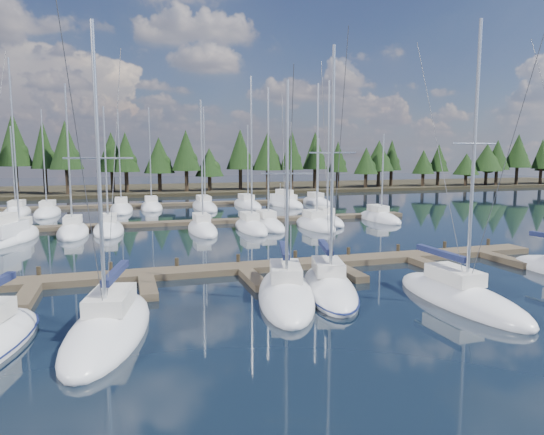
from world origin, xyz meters
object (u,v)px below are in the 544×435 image
object	(u,v)px
main_dock	(244,270)
motor_yacht_right	(283,203)
front_sailboat_4	(329,288)
front_sailboat_2	(109,328)
front_sailboat_5	(459,297)
motor_yacht_left	(4,238)
front_sailboat_3	(286,293)

from	to	relation	value
main_dock	motor_yacht_right	world-z (taller)	motor_yacht_right
front_sailboat_4	motor_yacht_right	world-z (taller)	front_sailboat_4
front_sailboat_2	motor_yacht_right	size ratio (longest dim) A/B	1.61
front_sailboat_2	front_sailboat_4	world-z (taller)	front_sailboat_4
front_sailboat_5	motor_yacht_left	distance (m)	36.03
front_sailboat_3	motor_yacht_right	xyz separation A→B (m)	(14.37, 43.54, 0.17)
front_sailboat_2	front_sailboat_5	size ratio (longest dim) A/B	0.92
front_sailboat_5	motor_yacht_right	world-z (taller)	front_sailboat_5
front_sailboat_2	main_dock	bearing A→B (deg)	47.09
front_sailboat_5	motor_yacht_right	xyz separation A→B (m)	(6.28, 46.84, 0.15)
main_dock	motor_yacht_right	xyz separation A→B (m)	(15.15, 37.72, 0.24)
main_dock	front_sailboat_5	bearing A→B (deg)	-45.78
front_sailboat_2	front_sailboat_3	xyz separation A→B (m)	(8.65, 2.64, -0.01)
front_sailboat_2	front_sailboat_4	bearing A→B (deg)	14.70
front_sailboat_3	motor_yacht_left	xyz separation A→B (m)	(-17.59, 21.97, 0.19)
front_sailboat_2	motor_yacht_left	xyz separation A→B (m)	(-8.95, 24.61, 0.18)
main_dock	motor_yacht_left	world-z (taller)	motor_yacht_left
main_dock	front_sailboat_2	xyz separation A→B (m)	(-7.86, -8.46, 0.07)
front_sailboat_2	front_sailboat_3	size ratio (longest dim) A/B	1.12
front_sailboat_2	front_sailboat_3	world-z (taller)	front_sailboat_2
front_sailboat_3	front_sailboat_4	world-z (taller)	front_sailboat_4
front_sailboat_3	front_sailboat_5	size ratio (longest dim) A/B	0.82
motor_yacht_left	motor_yacht_right	distance (m)	38.56
front_sailboat_3	motor_yacht_right	bearing A→B (deg)	71.74
front_sailboat_5	motor_yacht_right	size ratio (longest dim) A/B	1.75
front_sailboat_2	front_sailboat_5	world-z (taller)	front_sailboat_5
motor_yacht_left	motor_yacht_right	xyz separation A→B (m)	(31.96, 21.57, -0.02)
main_dock	front_sailboat_3	size ratio (longest dim) A/B	3.73
front_sailboat_4	front_sailboat_5	xyz separation A→B (m)	(5.53, -3.60, 0.01)
front_sailboat_3	front_sailboat_4	bearing A→B (deg)	6.64
motor_yacht_right	motor_yacht_left	bearing A→B (deg)	-145.99
front_sailboat_2	motor_yacht_left	bearing A→B (deg)	109.98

